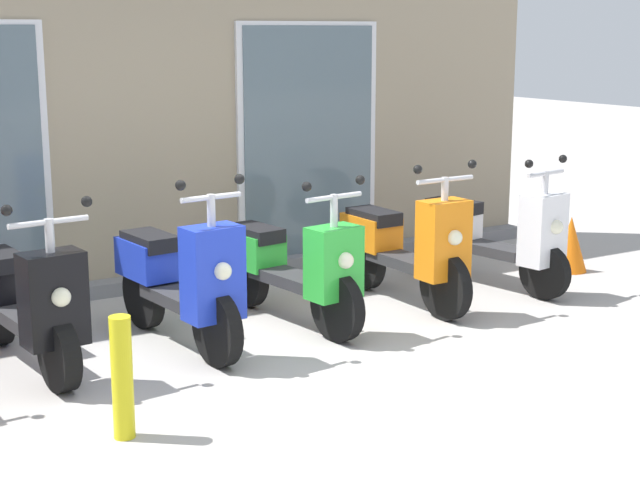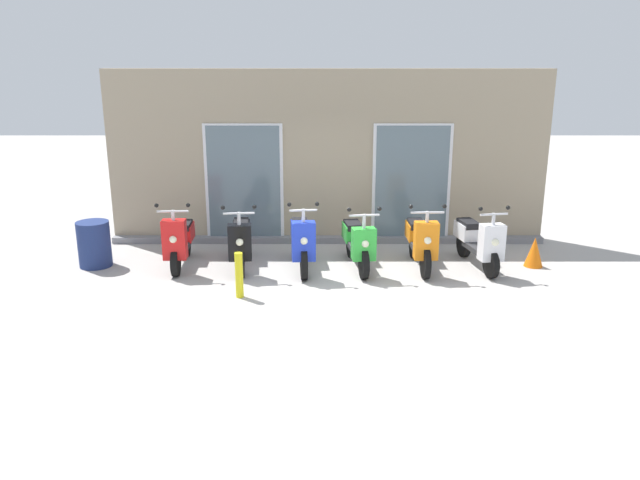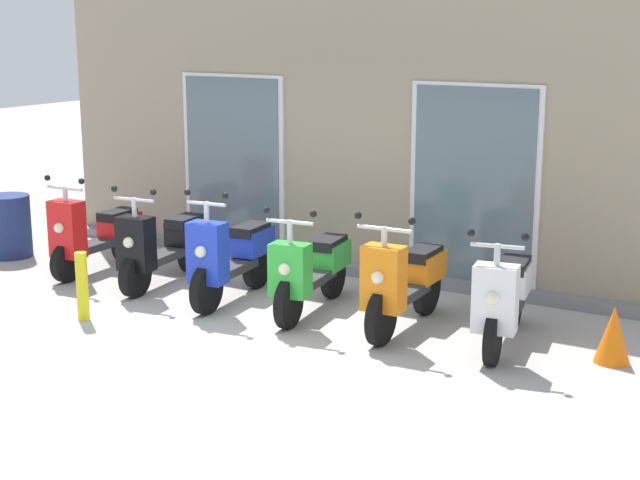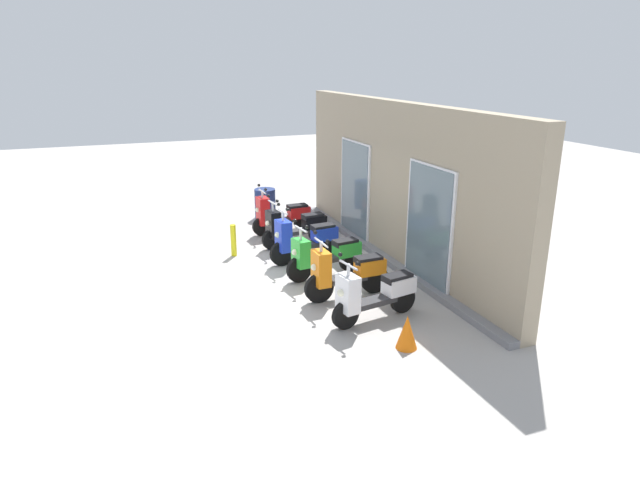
% 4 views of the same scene
% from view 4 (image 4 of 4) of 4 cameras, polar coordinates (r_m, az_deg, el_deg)
% --- Properties ---
extents(ground_plane, '(40.00, 40.00, 0.00)m').
position_cam_4_polar(ground_plane, '(11.00, -5.51, -3.62)').
color(ground_plane, '#A8A39E').
extents(storefront_facade, '(8.38, 0.50, 3.29)m').
position_cam_4_polar(storefront_facade, '(11.56, 7.74, 5.60)').
color(storefront_facade, gray).
rests_on(storefront_facade, ground_plane).
extents(scooter_red, '(0.58, 1.52, 1.23)m').
position_cam_4_polar(scooter_red, '(13.47, -4.07, 2.63)').
color(scooter_red, black).
rests_on(scooter_red, ground_plane).
extents(scooter_black, '(0.57, 1.62, 1.21)m').
position_cam_4_polar(scooter_black, '(12.51, -2.65, 1.38)').
color(scooter_black, black).
rests_on(scooter_black, ground_plane).
extents(scooter_blue, '(0.52, 1.60, 1.28)m').
position_cam_4_polar(scooter_blue, '(11.51, -1.64, 0.10)').
color(scooter_blue, black).
rests_on(scooter_blue, ground_plane).
extents(scooter_green, '(0.60, 1.67, 1.19)m').
position_cam_4_polar(scooter_green, '(10.72, 0.57, -1.53)').
color(scooter_green, black).
rests_on(scooter_green, ground_plane).
extents(scooter_orange, '(0.61, 1.62, 1.24)m').
position_cam_4_polar(scooter_orange, '(9.77, 2.71, -3.34)').
color(scooter_orange, black).
rests_on(scooter_orange, ground_plane).
extents(scooter_white, '(0.63, 1.61, 1.20)m').
position_cam_4_polar(scooter_white, '(8.97, 5.61, -5.54)').
color(scooter_white, black).
rests_on(scooter_white, ground_plane).
extents(curb_bollard, '(0.12, 0.12, 0.70)m').
position_cam_4_polar(curb_bollard, '(12.05, -8.93, -0.03)').
color(curb_bollard, yellow).
rests_on(curb_bollard, ground_plane).
extents(trash_bin, '(0.55, 0.55, 0.79)m').
position_cam_4_polar(trash_bin, '(14.88, -5.69, 3.77)').
color(trash_bin, navy).
rests_on(trash_bin, ground_plane).
extents(traffic_cone, '(0.32, 0.32, 0.52)m').
position_cam_4_polar(traffic_cone, '(8.30, 8.97, -9.36)').
color(traffic_cone, orange).
rests_on(traffic_cone, ground_plane).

